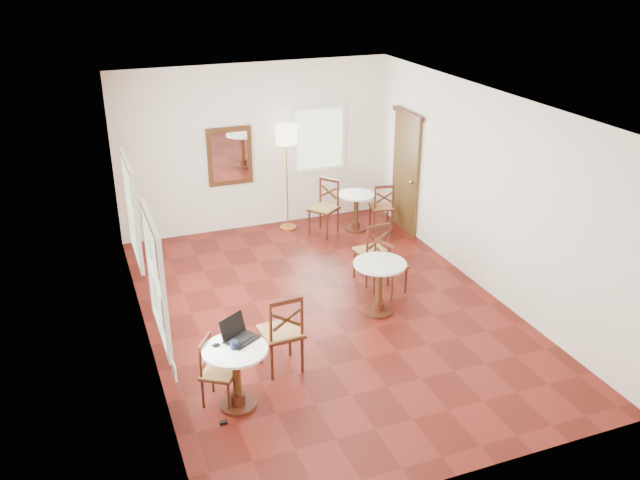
# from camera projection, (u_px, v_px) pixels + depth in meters

# --- Properties ---
(ground) EXTENTS (7.00, 7.00, 0.00)m
(ground) POSITION_uv_depth(u_px,v_px,m) (327.00, 311.00, 9.67)
(ground) COLOR #5C150F
(ground) RESTS_ON ground
(room_shell) EXTENTS (5.02, 7.02, 3.01)m
(room_shell) POSITION_uv_depth(u_px,v_px,m) (317.00, 181.00, 9.12)
(room_shell) COLOR white
(room_shell) RESTS_ON ground
(cafe_table_near) EXTENTS (0.73, 0.73, 0.77)m
(cafe_table_near) POSITION_uv_depth(u_px,v_px,m) (236.00, 371.00, 7.50)
(cafe_table_near) COLOR #461D11
(cafe_table_near) RESTS_ON ground
(cafe_table_mid) EXTENTS (0.75, 0.75, 0.79)m
(cafe_table_mid) POSITION_uv_depth(u_px,v_px,m) (379.00, 282.00, 9.45)
(cafe_table_mid) COLOR #461D11
(cafe_table_mid) RESTS_ON ground
(cafe_table_back) EXTENTS (0.66, 0.66, 0.70)m
(cafe_table_back) POSITION_uv_depth(u_px,v_px,m) (356.00, 208.00, 12.27)
(cafe_table_back) COLOR #461D11
(cafe_table_back) RESTS_ON ground
(chair_near_a) EXTENTS (0.52, 0.52, 1.05)m
(chair_near_a) POSITION_uv_depth(u_px,v_px,m) (281.00, 332.00, 8.16)
(chair_near_a) COLOR #461D11
(chair_near_a) RESTS_ON ground
(chair_near_b) EXTENTS (0.52, 0.52, 0.82)m
(chair_near_b) POSITION_uv_depth(u_px,v_px,m) (217.00, 371.00, 7.61)
(chair_near_b) COLOR #461D11
(chair_near_b) RESTS_ON ground
(chair_mid_a) EXTENTS (0.51, 0.51, 1.01)m
(chair_mid_a) POSITION_uv_depth(u_px,v_px,m) (372.00, 251.00, 10.36)
(chair_mid_a) COLOR #461D11
(chair_mid_a) RESTS_ON ground
(chair_mid_b) EXTENTS (0.55, 0.55, 0.90)m
(chair_mid_b) POSITION_uv_depth(u_px,v_px,m) (390.00, 267.00, 9.99)
(chair_mid_b) COLOR #461D11
(chair_mid_b) RESTS_ON ground
(chair_back_a) EXTENTS (0.49, 0.49, 0.89)m
(chair_back_a) POSITION_uv_depth(u_px,v_px,m) (382.00, 206.00, 12.30)
(chair_back_a) COLOR #461D11
(chair_back_a) RESTS_ON ground
(chair_back_b) EXTENTS (0.64, 0.64, 1.00)m
(chair_back_b) POSITION_uv_depth(u_px,v_px,m) (324.00, 207.00, 12.11)
(chair_back_b) COLOR #461D11
(chair_back_b) RESTS_ON ground
(floor_lamp) EXTENTS (0.38, 0.38, 1.95)m
(floor_lamp) POSITION_uv_depth(u_px,v_px,m) (286.00, 142.00, 11.85)
(floor_lamp) COLOR #BF8C3F
(floor_lamp) RESTS_ON ground
(laptop) EXTENTS (0.46, 0.44, 0.26)m
(laptop) POSITION_uv_depth(u_px,v_px,m) (238.00, 334.00, 7.54)
(laptop) COLOR black
(laptop) RESTS_ON cafe_table_near
(mouse) EXTENTS (0.11, 0.09, 0.04)m
(mouse) POSITION_uv_depth(u_px,v_px,m) (216.00, 345.00, 7.41)
(mouse) COLOR black
(mouse) RESTS_ON cafe_table_near
(navy_mug) EXTENTS (0.12, 0.08, 0.10)m
(navy_mug) POSITION_uv_depth(u_px,v_px,m) (234.00, 345.00, 7.36)
(navy_mug) COLOR #0F1234
(navy_mug) RESTS_ON cafe_table_near
(water_glass) EXTENTS (0.06, 0.06, 0.10)m
(water_glass) POSITION_uv_depth(u_px,v_px,m) (236.00, 345.00, 7.35)
(water_glass) COLOR white
(water_glass) RESTS_ON cafe_table_near
(power_adapter) EXTENTS (0.09, 0.05, 0.03)m
(power_adapter) POSITION_uv_depth(u_px,v_px,m) (223.00, 423.00, 7.40)
(power_adapter) COLOR black
(power_adapter) RESTS_ON ground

